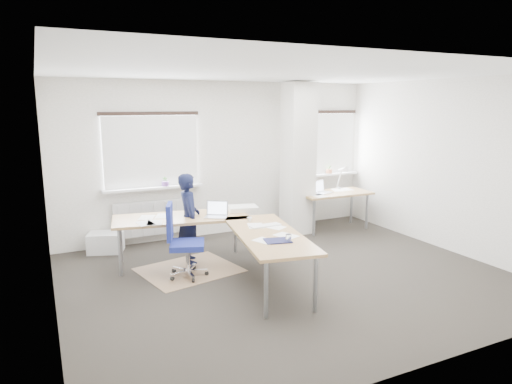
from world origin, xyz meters
name	(u,v)px	position (x,y,z in m)	size (l,w,h in m)	color
ground	(288,277)	(0.00, 0.00, 0.00)	(6.00, 6.00, 0.00)	black
room_shell	(285,150)	(0.18, 0.45, 1.75)	(6.04, 5.04, 2.82)	beige
floor_mat	(189,270)	(-1.18, 0.86, 0.00)	(1.33, 1.12, 0.01)	#937150
white_crate	(106,242)	(-2.16, 2.25, 0.16)	(0.54, 0.38, 0.33)	white
desk_main	(225,226)	(-0.73, 0.53, 0.69)	(2.40, 2.98, 0.96)	olive
desk_side	(334,194)	(2.03, 1.81, 0.69)	(1.41, 0.73, 1.22)	olive
task_chair	(185,256)	(-1.30, 0.64, 0.29)	(0.61, 0.59, 1.05)	navy
person	(189,218)	(-1.05, 1.20, 0.69)	(0.50, 0.33, 1.38)	black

